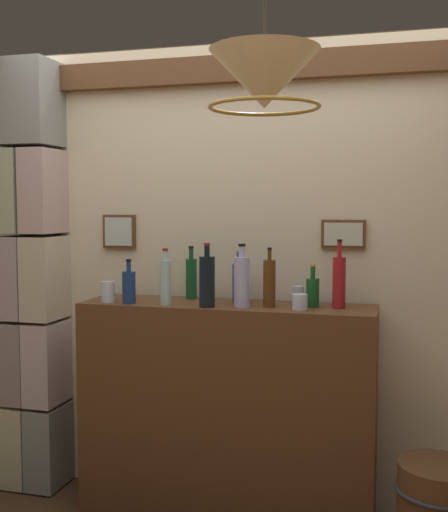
{
  "coord_description": "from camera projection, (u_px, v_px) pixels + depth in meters",
  "views": [
    {
      "loc": [
        0.84,
        -2.27,
        1.64
      ],
      "look_at": [
        0.0,
        0.78,
        1.39
      ],
      "focal_mm": 44.47,
      "sensor_mm": 36.0,
      "label": 1
    }
  ],
  "objects": [
    {
      "name": "panelled_rear_partition",
      "position": [
        239.0,
        263.0,
        3.48
      ],
      "size": [
        3.15,
        0.15,
        2.51
      ],
      "color": "beige",
      "rests_on": "ground"
    },
    {
      "name": "stone_pillar",
      "position": [
        35.0,
        280.0,
        3.66
      ],
      "size": [
        0.35,
        0.34,
        2.44
      ],
      "color": "beige",
      "rests_on": "ground"
    },
    {
      "name": "bar_shelf_unit",
      "position": [
        227.0,
        412.0,
        3.28
      ],
      "size": [
        1.51,
        0.38,
        1.14
      ],
      "primitive_type": "cube",
      "color": "brown",
      "rests_on": "ground"
    },
    {
      "name": "liquor_bottle_bourbon",
      "position": [
        129.0,
        287.0,
        3.25
      ],
      "size": [
        0.07,
        0.07,
        0.23
      ],
      "color": "navy",
      "rests_on": "bar_shelf_unit"
    },
    {
      "name": "liquor_bottle_vodka",
      "position": [
        165.0,
        281.0,
        3.21
      ],
      "size": [
        0.06,
        0.06,
        0.29
      ],
      "color": "#A8D1C7",
      "rests_on": "bar_shelf_unit"
    },
    {
      "name": "liquor_bottle_port",
      "position": [
        313.0,
        291.0,
        3.14
      ],
      "size": [
        0.07,
        0.07,
        0.21
      ],
      "color": "#185324",
      "rests_on": "bar_shelf_unit"
    },
    {
      "name": "liquor_bottle_amaro",
      "position": [
        191.0,
        278.0,
        3.41
      ],
      "size": [
        0.06,
        0.06,
        0.29
      ],
      "color": "#184F26",
      "rests_on": "bar_shelf_unit"
    },
    {
      "name": "liquor_bottle_vermouth",
      "position": [
        242.0,
        281.0,
        3.13
      ],
      "size": [
        0.08,
        0.08,
        0.31
      ],
      "color": "silver",
      "rests_on": "bar_shelf_unit"
    },
    {
      "name": "liquor_bottle_brandy",
      "position": [
        207.0,
        281.0,
        3.13
      ],
      "size": [
        0.08,
        0.08,
        0.32
      ],
      "color": "black",
      "rests_on": "bar_shelf_unit"
    },
    {
      "name": "liquor_bottle_whiskey",
      "position": [
        269.0,
        283.0,
        3.13
      ],
      "size": [
        0.06,
        0.06,
        0.3
      ],
      "color": "#5C3515",
      "rests_on": "bar_shelf_unit"
    },
    {
      "name": "liquor_bottle_mezcal",
      "position": [
        240.0,
        282.0,
        3.29
      ],
      "size": [
        0.08,
        0.08,
        0.27
      ],
      "color": "navy",
      "rests_on": "bar_shelf_unit"
    },
    {
      "name": "liquor_bottle_sherry",
      "position": [
        339.0,
        282.0,
        3.09
      ],
      "size": [
        0.06,
        0.06,
        0.34
      ],
      "color": "#A51D23",
      "rests_on": "bar_shelf_unit"
    },
    {
      "name": "glass_tumbler_rocks",
      "position": [
        300.0,
        302.0,
        3.06
      ],
      "size": [
        0.08,
        0.08,
        0.08
      ],
      "color": "silver",
      "rests_on": "bar_shelf_unit"
    },
    {
      "name": "glass_tumbler_highball",
      "position": [
        298.0,
        295.0,
        3.25
      ],
      "size": [
        0.06,
        0.06,
        0.09
      ],
      "color": "silver",
      "rests_on": "bar_shelf_unit"
    },
    {
      "name": "glass_tumbler_shot",
      "position": [
        108.0,
        292.0,
        3.3
      ],
      "size": [
        0.08,
        0.08,
        0.11
      ],
      "color": "silver",
      "rests_on": "bar_shelf_unit"
    },
    {
      "name": "pendant_lamp",
      "position": [
        264.0,
        81.0,
        2.43
      ],
      "size": [
        0.44,
        0.44,
        0.6
      ],
      "color": "beige"
    }
  ]
}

